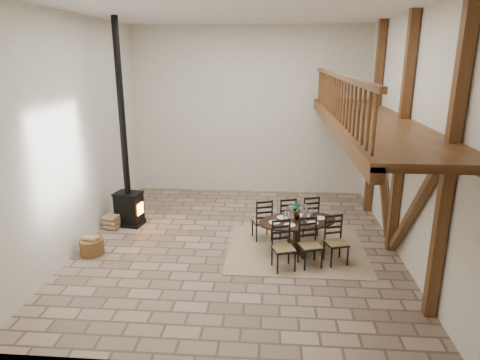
# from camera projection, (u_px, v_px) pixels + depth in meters

# --- Properties ---
(ground) EXTENTS (8.00, 8.00, 0.00)m
(ground) POSITION_uv_depth(u_px,v_px,m) (238.00, 244.00, 9.76)
(ground) COLOR tan
(ground) RESTS_ON ground
(room_shell) EXTENTS (7.02, 8.02, 5.01)m
(room_shell) POSITION_uv_depth(u_px,v_px,m) (296.00, 112.00, 8.82)
(room_shell) COLOR white
(room_shell) RESTS_ON ground
(rug) EXTENTS (3.00, 2.50, 0.02)m
(rug) POSITION_uv_depth(u_px,v_px,m) (296.00, 250.00, 9.43)
(rug) COLOR tan
(rug) RESTS_ON ground
(dining_table) EXTENTS (2.07, 2.30, 1.11)m
(dining_table) POSITION_uv_depth(u_px,v_px,m) (297.00, 234.00, 9.33)
(dining_table) COLOR black
(dining_table) RESTS_ON ground
(wood_stove) EXTENTS (0.74, 0.61, 5.00)m
(wood_stove) POSITION_uv_depth(u_px,v_px,m) (127.00, 182.00, 10.56)
(wood_stove) COLOR black
(wood_stove) RESTS_ON ground
(log_basket) EXTENTS (0.52, 0.52, 0.43)m
(log_basket) POSITION_uv_depth(u_px,v_px,m) (92.00, 246.00, 9.22)
(log_basket) COLOR brown
(log_basket) RESTS_ON ground
(log_stack) EXTENTS (0.41, 0.42, 0.35)m
(log_stack) POSITION_uv_depth(u_px,v_px,m) (112.00, 222.00, 10.59)
(log_stack) COLOR tan
(log_stack) RESTS_ON ground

